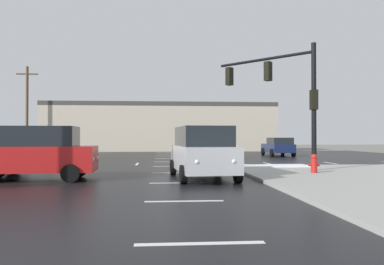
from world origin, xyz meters
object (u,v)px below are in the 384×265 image
(sedan_white, at_px, (204,147))
(suv_silver, at_px, (202,151))
(traffic_signal_mast, at_px, (284,87))
(suv_red, at_px, (30,152))
(utility_pole_distant, at_px, (27,108))
(fire_hydrant, at_px, (314,163))
(sedan_navy, at_px, (278,146))

(sedan_white, distance_m, suv_silver, 14.78)
(traffic_signal_mast, distance_m, suv_red, 11.67)
(utility_pole_distant, bearing_deg, suv_red, -71.67)
(suv_silver, xyz_separation_m, suv_red, (-6.51, -0.08, 0.00))
(fire_hydrant, bearing_deg, suv_red, -175.38)
(sedan_white, height_order, utility_pole_distant, utility_pole_distant)
(fire_hydrant, relative_size, sedan_navy, 0.17)
(sedan_navy, bearing_deg, fire_hydrant, 168.84)
(sedan_white, relative_size, suv_red, 0.95)
(fire_hydrant, xyz_separation_m, suv_red, (-11.34, -0.92, 0.55))
(traffic_signal_mast, height_order, sedan_white, traffic_signal_mast)
(sedan_white, bearing_deg, traffic_signal_mast, -70.80)
(suv_silver, bearing_deg, sedan_navy, 150.34)
(traffic_signal_mast, relative_size, sedan_white, 1.24)
(suv_silver, bearing_deg, utility_pole_distant, -154.70)
(sedan_navy, bearing_deg, suv_red, 141.08)
(suv_red, bearing_deg, utility_pole_distant, 105.84)
(traffic_signal_mast, bearing_deg, fire_hydrant, 150.52)
(fire_hydrant, relative_size, sedan_white, 0.17)
(fire_hydrant, height_order, suv_red, suv_red)
(fire_hydrant, height_order, utility_pole_distant, utility_pole_distant)
(fire_hydrant, distance_m, suv_silver, 4.93)
(traffic_signal_mast, distance_m, utility_pole_distant, 31.24)
(suv_red, height_order, utility_pole_distant, utility_pole_distant)
(traffic_signal_mast, distance_m, suv_silver, 6.11)
(traffic_signal_mast, height_order, suv_silver, traffic_signal_mast)
(fire_hydrant, distance_m, sedan_navy, 17.46)
(sedan_white, distance_m, utility_pole_distant, 21.74)
(sedan_navy, height_order, suv_silver, suv_silver)
(fire_hydrant, bearing_deg, sedan_navy, 78.02)
(traffic_signal_mast, xyz_separation_m, sedan_navy, (4.15, 14.73, -3.18))
(fire_hydrant, xyz_separation_m, suv_silver, (-4.82, -0.84, 0.55))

